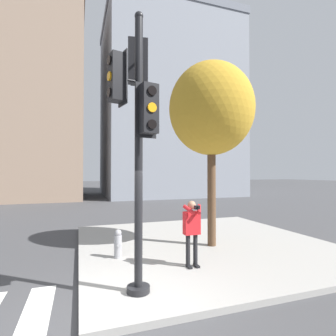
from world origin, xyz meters
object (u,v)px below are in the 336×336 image
Objects in this scene: person_photographer at (192,227)px; fire_hydrant at (118,244)px; traffic_signal_pole at (136,117)px; street_tree at (211,110)px.

fire_hydrant is (-1.64, 1.28, -0.59)m from person_photographer.
traffic_signal_pole reaches higher than person_photographer.
traffic_signal_pole is 4.02m from street_tree.
person_photographer is (1.62, 0.96, -2.44)m from traffic_signal_pole.
traffic_signal_pole is 3.40× the size of person_photographer.
street_tree is 7.65× the size of fire_hydrant.
street_tree is at bearing 48.03° from person_photographer.
traffic_signal_pole is 3.77m from fire_hydrant.
traffic_signal_pole is 0.94× the size of street_tree.
traffic_signal_pole is at bearing -89.39° from fire_hydrant.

